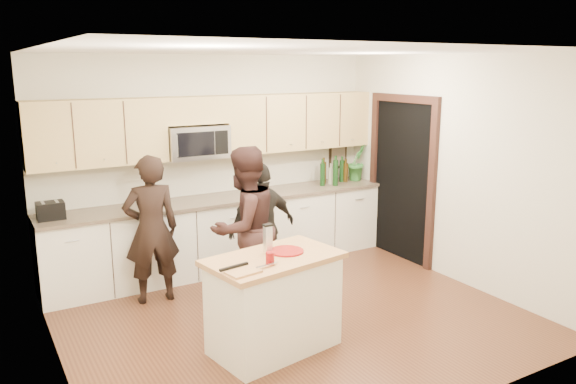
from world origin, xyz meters
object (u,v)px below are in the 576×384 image
island (274,303)px  woman_right (262,227)px  toaster (51,211)px  woman_left (151,229)px  woman_center (244,228)px

island → woman_right: size_ratio=0.86×
toaster → woman_left: woman_left is taller
woman_center → woman_right: (0.37, 0.30, -0.12)m
island → woman_center: 1.13m
toaster → woman_left: size_ratio=0.17×
island → woman_left: (-0.62, 1.64, 0.37)m
woman_left → woman_right: size_ratio=1.09×
woman_center → toaster: bearing=-50.3°
woman_left → toaster: bearing=-24.2°
toaster → woman_center: woman_center is taller
woman_right → woman_left: bearing=-22.8°
island → woman_left: woman_left is taller
woman_left → woman_center: bearing=149.2°
toaster → woman_right: woman_right is taller
woman_left → woman_right: woman_left is taller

